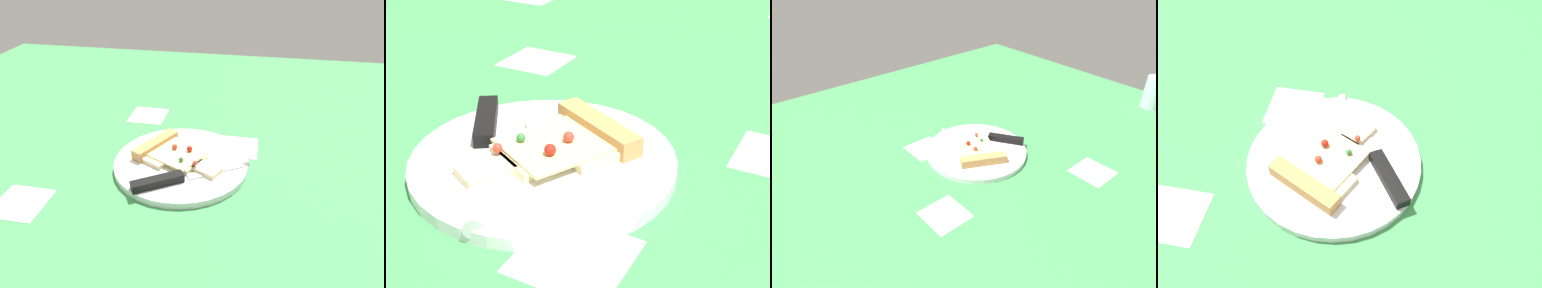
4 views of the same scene
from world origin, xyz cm
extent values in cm
cube|color=#3D8C4C|center=(0.00, 0.00, -1.50)|extent=(155.15, 155.15, 3.00)
cube|color=white|center=(-8.68, 19.42, -0.10)|extent=(9.00, 9.00, 0.20)
cube|color=white|center=(17.85, -17.24, -0.10)|extent=(9.00, 9.00, 0.20)
cube|color=white|center=(-20.39, -4.86, -0.10)|extent=(9.00, 9.00, 0.20)
cylinder|color=silver|center=(0.88, 8.56, 0.68)|extent=(27.38, 27.38, 1.35)
cube|color=beige|center=(-0.93, 4.99, 1.85)|extent=(12.52, 10.34, 1.00)
cube|color=beige|center=(1.56, 9.89, 1.85)|extent=(8.96, 8.26, 1.00)
cube|color=beige|center=(3.83, 14.35, 1.85)|extent=(5.57, 6.27, 1.00)
cube|color=#EDD88C|center=(0.43, 7.67, 2.50)|extent=(12.73, 13.08, 0.30)
cube|color=tan|center=(-2.29, 2.32, 2.45)|extent=(11.87, 7.76, 2.20)
sphere|color=red|center=(-1.14, 6.78, 3.23)|extent=(1.15, 1.15, 1.15)
sphere|color=red|center=(3.99, 12.02, 3.16)|extent=(1.01, 1.01, 1.01)
sphere|color=#2D7A38|center=(3.17, 9.08, 3.13)|extent=(0.95, 0.95, 0.95)
sphere|color=#B21E14|center=(-0.85, 10.00, 3.26)|extent=(1.21, 1.21, 1.21)
cube|color=silver|center=(3.34, 16.10, 1.50)|extent=(8.20, 11.16, 0.30)
cone|color=silver|center=(0.08, 21.14, 1.50)|extent=(2.77, 2.77, 2.00)
cube|color=black|center=(9.86, 6.03, 2.15)|extent=(7.28, 9.59, 1.60)
cylinder|color=silver|center=(65.73, -9.24, 5.39)|extent=(6.23, 6.23, 10.78)
camera|label=1|loc=(61.18, 22.15, 42.20)|focal=33.66mm
camera|label=2|loc=(-25.63, 50.37, 30.33)|focal=52.20mm
camera|label=3|loc=(-52.21, -48.79, 53.58)|focal=31.87mm
camera|label=4|loc=(10.96, -31.55, 56.24)|focal=40.77mm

